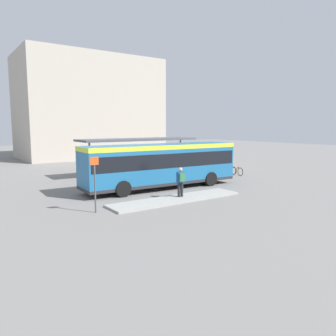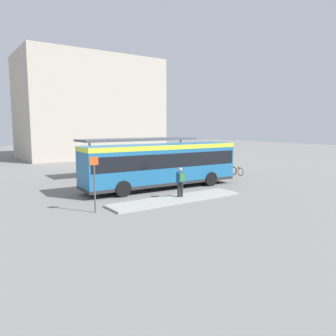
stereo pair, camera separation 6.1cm
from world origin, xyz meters
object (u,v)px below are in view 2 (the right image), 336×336
object	(u,v)px
potted_planter_far_side	(142,172)
platform_sign	(95,182)
bicycle_green	(230,170)
potted_planter_near_shelter	(99,174)
city_bus	(161,163)
bicycle_orange	(237,171)
bicycle_blue	(222,169)
pedestrian_waiting	(181,180)

from	to	relation	value
potted_planter_far_side	platform_sign	size ratio (longest dim) A/B	0.42
bicycle_green	potted_planter_near_shelter	world-z (taller)	potted_planter_near_shelter
city_bus	bicycle_orange	size ratio (longest dim) A/B	6.70
platform_sign	bicycle_green	bearing A→B (deg)	20.36
bicycle_green	bicycle_orange	bearing A→B (deg)	-7.18
city_bus	platform_sign	bearing A→B (deg)	-148.80
potted_planter_near_shelter	platform_sign	distance (m)	8.69
bicycle_green	bicycle_blue	world-z (taller)	bicycle_blue
bicycle_blue	city_bus	bearing A→B (deg)	-75.65
pedestrian_waiting	potted_planter_near_shelter	xyz separation A→B (m)	(-1.81, 7.86, -0.42)
pedestrian_waiting	potted_planter_far_side	xyz separation A→B (m)	(1.53, 7.20, -0.51)
pedestrian_waiting	bicycle_orange	world-z (taller)	pedestrian_waiting
bicycle_green	bicycle_blue	bearing A→B (deg)	178.43
bicycle_orange	platform_sign	bearing A→B (deg)	116.41
city_bus	potted_planter_far_side	world-z (taller)	city_bus
pedestrian_waiting	potted_planter_near_shelter	distance (m)	8.08
bicycle_blue	potted_planter_far_side	bearing A→B (deg)	-99.90
potted_planter_far_side	pedestrian_waiting	bearing A→B (deg)	-102.04
city_bus	bicycle_orange	xyz separation A→B (m)	(8.80, 1.24, -1.42)
bicycle_green	potted_planter_far_side	xyz separation A→B (m)	(-8.21, 1.63, 0.27)
potted_planter_far_side	potted_planter_near_shelter	bearing A→B (deg)	168.83
city_bus	bicycle_blue	distance (m)	9.33
city_bus	platform_sign	xyz separation A→B (m)	(-6.30, -3.48, -0.23)
bicycle_blue	potted_planter_near_shelter	distance (m)	11.57
pedestrian_waiting	bicycle_blue	distance (m)	11.65
pedestrian_waiting	potted_planter_near_shelter	bearing A→B (deg)	24.53
bicycle_green	platform_sign	size ratio (longest dim) A/B	0.55
pedestrian_waiting	bicycle_blue	bearing A→B (deg)	-44.74
city_bus	platform_sign	size ratio (longest dim) A/B	4.01
city_bus	potted_planter_far_side	bearing A→B (deg)	83.38
city_bus	bicycle_blue	xyz separation A→B (m)	(8.72, 3.01, -1.44)
potted_planter_near_shelter	bicycle_green	bearing A→B (deg)	-11.20
bicycle_green	potted_planter_near_shelter	xyz separation A→B (m)	(-11.56, 2.29, 0.37)
platform_sign	potted_planter_far_side	bearing A→B (deg)	46.41
bicycle_blue	platform_sign	bearing A→B (deg)	-71.30
potted_planter_near_shelter	potted_planter_far_side	world-z (taller)	potted_planter_near_shelter
pedestrian_waiting	bicycle_orange	xyz separation A→B (m)	(9.74, 4.69, -0.76)
bicycle_orange	bicycle_green	size ratio (longest dim) A/B	1.09
potted_planter_near_shelter	potted_planter_far_side	size ratio (longest dim) A/B	1.13
pedestrian_waiting	bicycle_green	size ratio (longest dim) A/B	1.13
pedestrian_waiting	bicycle_blue	size ratio (longest dim) A/B	1.09
bicycle_blue	potted_planter_far_side	distance (m)	8.17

